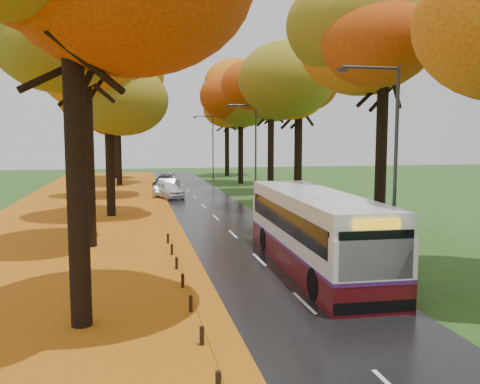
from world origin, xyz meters
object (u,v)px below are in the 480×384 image
object	(u,v)px
streetlamp_near	(390,156)
bus	(314,229)
car_silver	(168,187)
streetlamp_far	(211,143)
streetlamp_mid	(253,146)
car_dark	(165,182)
car_white	(168,190)

from	to	relation	value
streetlamp_near	bus	world-z (taller)	streetlamp_near
car_silver	streetlamp_near	bearing A→B (deg)	-63.06
streetlamp_near	streetlamp_far	world-z (taller)	same
streetlamp_mid	streetlamp_far	bearing A→B (deg)	90.00
streetlamp_far	car_dark	distance (m)	10.32
streetlamp_near	streetlamp_mid	xyz separation A→B (m)	(0.00, 22.00, 0.00)
car_white	car_silver	xyz separation A→B (m)	(0.07, 2.14, 0.05)
car_white	car_silver	size ratio (longest dim) A/B	0.90
bus	car_white	xyz separation A→B (m)	(-4.19, 25.52, -0.91)
bus	car_dark	world-z (taller)	bus
streetlamp_near	bus	size ratio (longest dim) A/B	0.67
car_silver	car_dark	size ratio (longest dim) A/B	1.01
streetlamp_mid	car_dark	bearing A→B (deg)	112.50
streetlamp_mid	streetlamp_near	bearing A→B (deg)	-90.00
streetlamp_far	car_silver	world-z (taller)	streetlamp_far
bus	streetlamp_mid	bearing A→B (deg)	85.87
streetlamp_near	car_white	size ratio (longest dim) A/B	1.89
car_white	car_dark	distance (m)	8.98
car_dark	streetlamp_mid	bearing A→B (deg)	-53.06
streetlamp_mid	car_dark	xyz separation A→B (m)	(-6.08, 14.69, -4.00)
bus	car_dark	bearing A→B (deg)	98.51
streetlamp_mid	car_white	bearing A→B (deg)	137.80
car_white	car_silver	distance (m)	2.15
car_white	car_dark	bearing A→B (deg)	68.81
car_silver	streetlamp_far	bearing A→B (deg)	81.41
bus	car_white	world-z (taller)	bus
bus	car_white	size ratio (longest dim) A/B	2.82
car_white	car_silver	world-z (taller)	car_silver
streetlamp_near	car_silver	xyz separation A→B (m)	(-6.22, 29.85, -3.90)
streetlamp_mid	car_silver	xyz separation A→B (m)	(-6.22, 7.85, -3.90)
streetlamp_near	car_white	world-z (taller)	streetlamp_near
car_dark	streetlamp_far	bearing A→B (deg)	64.70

